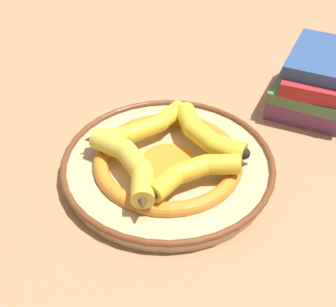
% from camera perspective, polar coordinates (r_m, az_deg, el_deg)
% --- Properties ---
extents(ground_plane, '(2.80, 2.80, 0.00)m').
position_cam_1_polar(ground_plane, '(0.83, 0.60, -0.36)').
color(ground_plane, '#A87A56').
extents(decorative_bowl, '(0.36, 0.36, 0.04)m').
position_cam_1_polar(decorative_bowl, '(0.79, 0.00, -1.23)').
color(decorative_bowl, tan).
rests_on(decorative_bowl, ground_plane).
extents(banana_a, '(0.06, 0.18, 0.04)m').
position_cam_1_polar(banana_a, '(0.80, 4.47, 2.48)').
color(banana_a, yellow).
rests_on(banana_a, decorative_bowl).
extents(banana_b, '(0.18, 0.07, 0.03)m').
position_cam_1_polar(banana_b, '(0.73, 3.29, -2.21)').
color(banana_b, gold).
rests_on(banana_b, decorative_bowl).
extents(banana_c, '(0.08, 0.20, 0.04)m').
position_cam_1_polar(banana_c, '(0.74, -4.68, -1.29)').
color(banana_c, gold).
rests_on(banana_c, decorative_bowl).
extents(banana_d, '(0.20, 0.06, 0.03)m').
position_cam_1_polar(banana_d, '(0.81, -3.40, 3.15)').
color(banana_d, yellow).
rests_on(banana_d, decorative_bowl).
extents(book_stack, '(0.24, 0.24, 0.12)m').
position_cam_1_polar(book_stack, '(0.98, 17.67, 8.42)').
color(book_stack, '#753D70').
rests_on(book_stack, ground_plane).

